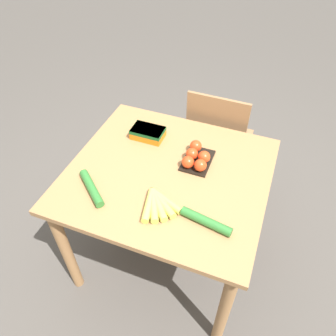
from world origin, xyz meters
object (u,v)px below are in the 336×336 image
(banana_bunch, at_px, (158,204))
(tomato_pack, at_px, (196,157))
(carrot_bag, at_px, (148,132))
(cucumber_far, at_px, (92,188))
(chair, at_px, (217,143))
(cucumber_near, at_px, (206,221))

(banana_bunch, distance_m, tomato_pack, 0.35)
(tomato_pack, relative_size, carrot_bag, 1.15)
(tomato_pack, xyz_separation_m, carrot_bag, (-0.32, 0.10, -0.00))
(carrot_bag, relative_size, cucumber_far, 0.86)
(chair, height_order, banana_bunch, chair)
(chair, distance_m, carrot_bag, 0.63)
(cucumber_near, bearing_deg, banana_bunch, 175.69)
(tomato_pack, xyz_separation_m, cucumber_far, (-0.41, -0.37, -0.01))
(chair, distance_m, tomato_pack, 0.63)
(carrot_bag, height_order, cucumber_far, carrot_bag)
(chair, distance_m, banana_bunch, 0.94)
(banana_bunch, relative_size, carrot_bag, 1.10)
(cucumber_near, bearing_deg, cucumber_far, -178.99)
(carrot_bag, bearing_deg, cucumber_near, -44.00)
(banana_bunch, xyz_separation_m, carrot_bag, (-0.24, 0.45, 0.02))
(banana_bunch, height_order, cucumber_far, cucumber_far)
(tomato_pack, relative_size, cucumber_far, 1.00)
(cucumber_far, bearing_deg, cucumber_near, 1.01)
(chair, relative_size, cucumber_near, 3.82)
(tomato_pack, bearing_deg, carrot_bag, 162.35)
(banana_bunch, relative_size, tomato_pack, 0.95)
(chair, distance_m, cucumber_near, 0.97)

